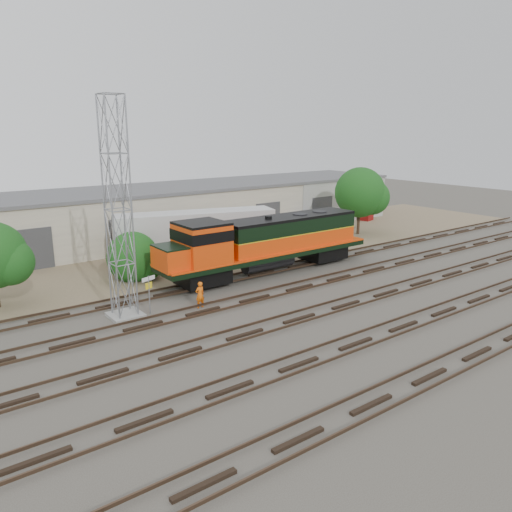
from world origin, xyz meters
TOP-DOWN VIEW (x-y plane):
  - ground at (0.00, 0.00)m, footprint 140.00×140.00m
  - dirt_strip at (0.00, 15.00)m, footprint 80.00×16.00m
  - tracks at (0.00, -3.00)m, footprint 80.00×20.40m
  - warehouse at (0.04, 22.98)m, footprint 58.40×10.40m
  - locomotive at (0.34, 6.00)m, footprint 18.60×3.26m
  - signal_tower at (-12.16, 3.71)m, footprint 1.91×1.91m
  - sign_post at (-10.75, 3.21)m, footprint 0.97×0.33m
  - worker at (-7.70, 2.34)m, footprint 0.65×0.44m
  - semi_trailer at (-1.46, 12.95)m, footprint 13.93×6.47m
  - dumpster_blue at (14.76, 16.68)m, footprint 1.85×1.78m
  - dumpster_red at (24.84, 17.14)m, footprint 1.80×1.73m
  - tree_mid at (-8.36, 10.60)m, footprint 4.08×3.89m
  - tree_east at (18.01, 11.80)m, footprint 5.59×5.32m

SIDE VIEW (x-z plane):
  - ground at x=0.00m, z-range 0.00..0.00m
  - dirt_strip at x=0.00m, z-range 0.00..0.02m
  - tracks at x=0.00m, z-range -0.06..0.22m
  - dumpster_red at x=24.84m, z-range 0.00..1.40m
  - dumpster_blue at x=14.76m, z-range 0.00..1.50m
  - worker at x=-7.70m, z-range 0.00..1.73m
  - tree_mid at x=-8.36m, z-range -0.33..3.56m
  - sign_post at x=-10.75m, z-range 0.49..2.93m
  - locomotive at x=0.34m, z-range 0.31..4.78m
  - semi_trailer at x=-1.46m, z-range 0.54..4.76m
  - warehouse at x=0.04m, z-range 0.00..5.30m
  - tree_east at x=18.01m, z-range 0.79..7.97m
  - signal_tower at x=-12.16m, z-range -0.15..12.80m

